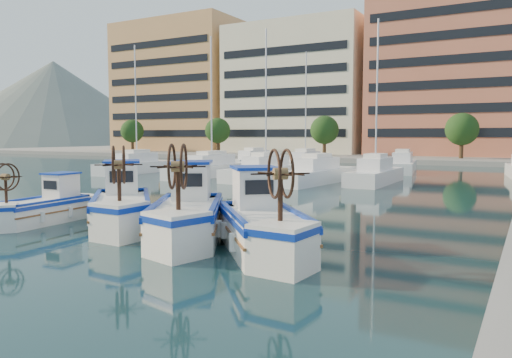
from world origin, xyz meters
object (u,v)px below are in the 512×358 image
Objects in this scene: fishing_boat_c at (188,212)px; fishing_boat_a at (44,206)px; fishing_boat_b at (122,204)px; fishing_boat_d at (262,222)px.

fishing_boat_a is at bearing 152.36° from fishing_boat_c.
fishing_boat_b is 0.99× the size of fishing_boat_d.
fishing_boat_a is 0.75× the size of fishing_boat_c.
fishing_boat_d is (6.44, -0.82, 0.00)m from fishing_boat_b.
fishing_boat_c reaches higher than fishing_boat_b.
fishing_boat_c is (3.46, -0.52, 0.03)m from fishing_boat_b.
fishing_boat_c is at bearing 133.27° from fishing_boat_d.
fishing_boat_b is at bearing 141.24° from fishing_boat_c.
fishing_boat_a is at bearing 139.16° from fishing_boat_d.
fishing_boat_c is at bearing -51.16° from fishing_boat_b.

